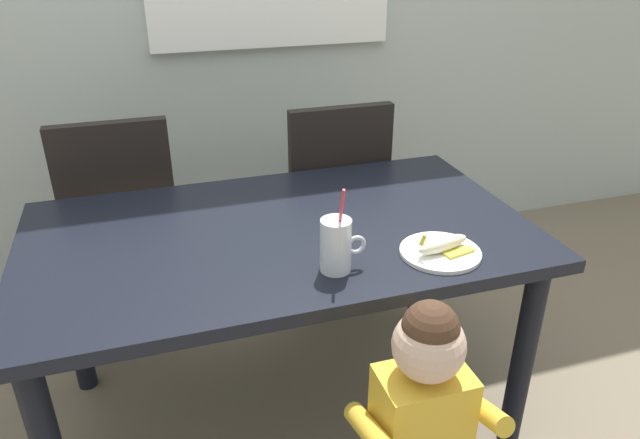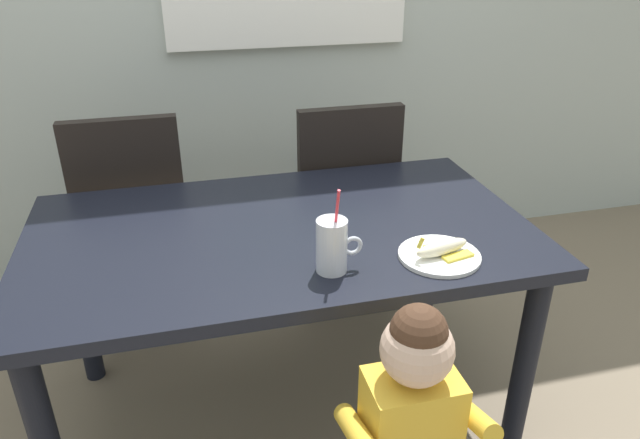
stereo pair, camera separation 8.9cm
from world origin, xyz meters
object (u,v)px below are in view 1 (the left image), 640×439
(dining_table, at_px, (280,256))
(dining_chair_left, at_px, (122,215))
(milk_cup, at_px, (336,248))
(peeled_banana, at_px, (443,245))
(snack_plate, at_px, (440,252))
(toddler_standing, at_px, (422,412))
(dining_chair_right, at_px, (331,195))

(dining_table, distance_m, dining_chair_left, 0.84)
(milk_cup, xyz_separation_m, peeled_banana, (0.32, -0.01, -0.04))
(milk_cup, height_order, snack_plate, milk_cup)
(snack_plate, bearing_deg, dining_table, 144.32)
(dining_chair_left, bearing_deg, dining_table, 125.30)
(dining_table, relative_size, milk_cup, 6.15)
(dining_table, distance_m, toddler_standing, 0.66)
(dining_table, height_order, dining_chair_left, dining_chair_left)
(dining_chair_left, xyz_separation_m, snack_plate, (0.88, -0.97, 0.21))
(toddler_standing, bearing_deg, milk_cup, 106.53)
(dining_chair_left, distance_m, snack_plate, 1.32)
(dining_table, relative_size, dining_chair_left, 1.60)
(dining_table, height_order, peeled_banana, peeled_banana)
(dining_table, height_order, snack_plate, snack_plate)
(milk_cup, bearing_deg, toddler_standing, -73.47)
(dining_chair_right, distance_m, toddler_standing, 1.26)
(milk_cup, distance_m, peeled_banana, 0.32)
(dining_chair_right, bearing_deg, peeled_banana, 91.72)
(milk_cup, relative_size, snack_plate, 1.09)
(dining_table, relative_size, peeled_banana, 8.77)
(dining_chair_right, xyz_separation_m, toddler_standing, (-0.18, -1.24, -0.02))
(dining_chair_left, xyz_separation_m, milk_cup, (0.57, -0.96, 0.27))
(dining_chair_left, bearing_deg, milk_cup, 120.79)
(dining_chair_left, distance_m, toddler_standing, 1.47)
(dining_table, bearing_deg, milk_cup, -72.30)
(dining_chair_right, distance_m, peeled_banana, 0.94)
(toddler_standing, distance_m, milk_cup, 0.46)
(dining_table, xyz_separation_m, snack_plate, (0.40, -0.29, 0.10))
(dining_chair_right, relative_size, snack_plate, 4.17)
(toddler_standing, xyz_separation_m, milk_cup, (-0.10, 0.35, 0.28))
(dining_table, bearing_deg, dining_chair_right, 58.69)
(dining_chair_right, bearing_deg, snack_plate, 91.35)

